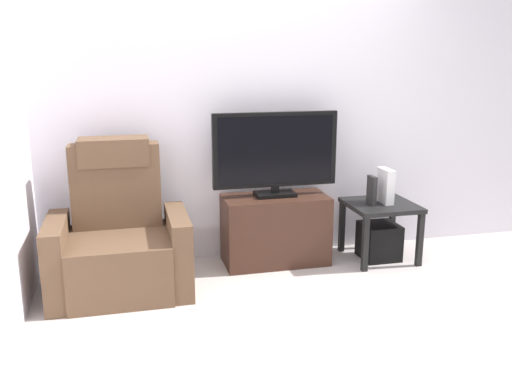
# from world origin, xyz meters

# --- Properties ---
(ground_plane) EXTENTS (6.40, 6.40, 0.00)m
(ground_plane) POSITION_xyz_m (0.00, 0.00, 0.00)
(ground_plane) COLOR #BCB2AD
(wall_back) EXTENTS (6.40, 0.06, 2.60)m
(wall_back) POSITION_xyz_m (0.00, 1.13, 1.30)
(wall_back) COLOR silver
(wall_back) RESTS_ON ground
(tv_stand) EXTENTS (0.84, 0.42, 0.56)m
(tv_stand) POSITION_xyz_m (-0.00, 0.86, 0.28)
(tv_stand) COLOR #3D2319
(tv_stand) RESTS_ON ground
(television) EXTENTS (1.01, 0.20, 0.67)m
(television) POSITION_xyz_m (-0.00, 0.88, 0.92)
(television) COLOR black
(television) RESTS_ON tv_stand
(recliner_armchair) EXTENTS (0.98, 0.78, 1.08)m
(recliner_armchair) POSITION_xyz_m (-1.24, 0.63, 0.37)
(recliner_armchair) COLOR brown
(recliner_armchair) RESTS_ON ground
(side_table) EXTENTS (0.54, 0.54, 0.48)m
(side_table) POSITION_xyz_m (0.87, 0.74, 0.40)
(side_table) COLOR black
(side_table) RESTS_ON ground
(subwoofer_box) EXTENTS (0.30, 0.30, 0.30)m
(subwoofer_box) POSITION_xyz_m (0.87, 0.74, 0.15)
(subwoofer_box) COLOR black
(subwoofer_box) RESTS_ON ground
(book_upright) EXTENTS (0.03, 0.12, 0.24)m
(book_upright) POSITION_xyz_m (0.77, 0.72, 0.60)
(book_upright) COLOR #262626
(book_upright) RESTS_ON side_table
(game_console) EXTENTS (0.07, 0.20, 0.28)m
(game_console) POSITION_xyz_m (0.91, 0.75, 0.62)
(game_console) COLOR white
(game_console) RESTS_ON side_table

